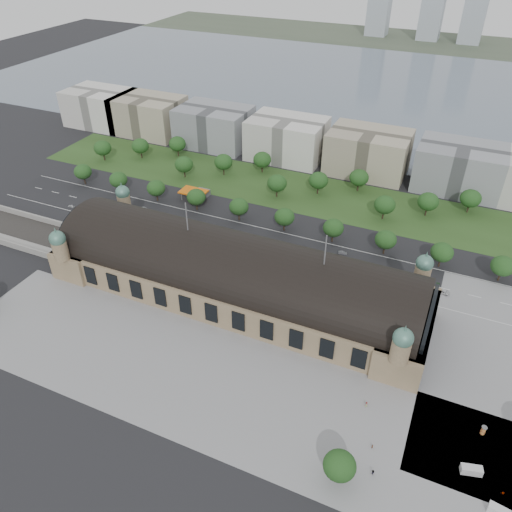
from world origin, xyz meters
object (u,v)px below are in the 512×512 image
at_px(parked_car_3, 163,236).
at_px(bus_east, 344,277).
at_px(van_south, 498,511).
at_px(advertising_column, 483,430).
at_px(parked_car_0, 155,232).
at_px(parked_car_6, 220,255).
at_px(parked_car_1, 132,232).
at_px(traffic_car_4, 284,249).
at_px(traffic_car_5, 343,253).
at_px(traffic_car_3, 202,224).
at_px(traffic_car_2, 169,223).
at_px(bus_west, 252,253).
at_px(van_east, 470,470).
at_px(parked_car_5, 193,247).
at_px(traffic_car_0, 71,206).
at_px(parked_car_2, 157,233).
at_px(petrol_station, 199,192).
at_px(parked_car_4, 160,238).
at_px(pedestrian_3, 503,493).
at_px(traffic_car_1, 144,209).
at_px(pedestrian_0, 366,404).
at_px(bus_mid, 275,259).
at_px(pedestrian_1, 372,447).
at_px(pedestrian_4, 373,473).

distance_m(parked_car_3, bus_east, 86.99).
height_order(van_south, advertising_column, advertising_column).
xyz_separation_m(parked_car_0, parked_car_6, (37.14, -4.00, 0.05)).
height_order(parked_car_0, parked_car_1, parked_car_0).
relative_size(traffic_car_4, traffic_car_5, 1.05).
distance_m(traffic_car_4, parked_car_0, 62.51).
relative_size(traffic_car_4, parked_car_1, 0.77).
bearing_deg(van_south, traffic_car_3, 155.46).
distance_m(traffic_car_2, traffic_car_4, 59.41).
relative_size(bus_west, van_east, 2.08).
relative_size(parked_car_5, van_east, 0.96).
relative_size(traffic_car_0, parked_car_2, 0.67).
bearing_deg(parked_car_2, traffic_car_0, -120.99).
height_order(parked_car_0, parked_car_5, parked_car_5).
height_order(traffic_car_3, van_south, van_south).
height_order(petrol_station, van_east, petrol_station).
distance_m(parked_car_3, advertising_column, 154.04).
relative_size(traffic_car_5, bus_west, 0.31).
height_order(parked_car_1, parked_car_5, parked_car_5).
distance_m(traffic_car_3, parked_car_2, 22.43).
height_order(traffic_car_2, parked_car_6, parked_car_6).
bearing_deg(advertising_column, parked_car_4, 160.84).
xyz_separation_m(traffic_car_0, parked_car_6, (90.89, -7.76, 0.16)).
bearing_deg(traffic_car_5, pedestrian_3, -148.43).
xyz_separation_m(traffic_car_1, pedestrian_0, (133.75, -74.38, 0.21)).
relative_size(petrol_station, traffic_car_3, 2.89).
bearing_deg(traffic_car_5, parked_car_4, 99.96).
xyz_separation_m(parked_car_2, advertising_column, (149.21, -53.34, 0.80)).
bearing_deg(van_east, parked_car_4, 141.03).
height_order(traffic_car_1, advertising_column, advertising_column).
relative_size(traffic_car_3, advertising_column, 1.56).
bearing_deg(traffic_car_4, bus_mid, -1.73).
xyz_separation_m(parked_car_1, van_east, (157.81, -64.00, 0.44)).
xyz_separation_m(traffic_car_4, parked_car_1, (-71.29, -16.09, 0.05)).
height_order(petrol_station, traffic_car_4, petrol_station).
distance_m(traffic_car_1, pedestrian_1, 164.47).
bearing_deg(parked_car_4, bus_mid, 67.09).
bearing_deg(bus_east, van_south, -144.02).
height_order(traffic_car_4, parked_car_4, parked_car_4).
distance_m(traffic_car_1, traffic_car_4, 78.79).
bearing_deg(bus_east, parked_car_1, 90.72).
relative_size(pedestrian_0, pedestrian_3, 1.03).
height_order(traffic_car_5, van_south, van_south).
bearing_deg(traffic_car_0, pedestrian_3, 73.62).
height_order(traffic_car_2, pedestrian_4, pedestrian_4).
bearing_deg(traffic_car_0, traffic_car_2, 99.49).
height_order(parked_car_0, parked_car_3, parked_car_3).
distance_m(traffic_car_2, pedestrian_4, 150.87).
relative_size(parked_car_5, bus_east, 0.55).
bearing_deg(traffic_car_5, parked_car_1, 98.20).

